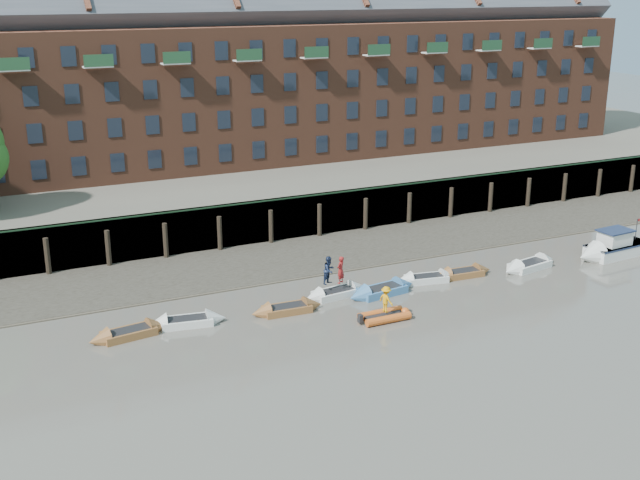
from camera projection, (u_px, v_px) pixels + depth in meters
ground at (460, 355)px, 42.19m from camera, size 220.00×220.00×0.00m
foreshore at (316, 255)px, 57.70m from camera, size 110.00×8.00×0.50m
mud_band at (337, 269)px, 54.77m from camera, size 110.00×1.60×0.10m
river_wall at (292, 218)px, 60.99m from camera, size 110.00×1.23×3.30m
bank_terrace at (233, 180)px, 72.73m from camera, size 110.00×28.00×3.20m
apartment_terrace at (225, 52)px, 70.13m from camera, size 80.60×15.56×20.98m
rowboat_0 at (129, 333)px, 44.24m from camera, size 4.67×1.95×1.31m
rowboat_1 at (187, 322)px, 45.75m from camera, size 4.63×2.01×1.30m
rowboat_2 at (287, 309)px, 47.52m from camera, size 4.46×1.50×1.28m
rowboat_3 at (336, 293)px, 49.93m from camera, size 4.61×1.81×1.30m
rowboat_4 at (382, 291)px, 50.28m from camera, size 5.01×2.05×1.41m
rowboat_5 at (426, 279)px, 52.41m from camera, size 4.39×1.95×1.23m
rowboat_6 at (463, 273)px, 53.37m from camera, size 4.31×1.48×1.23m
rowboat_7 at (530, 265)px, 54.79m from camera, size 4.95×2.23×1.39m
rib_tender at (386, 316)px, 46.56m from camera, size 3.11×1.47×0.54m
motor_launch at (608, 249)px, 56.87m from camera, size 6.25×2.46×2.52m
person_rower_a at (341, 270)px, 49.55m from camera, size 0.76×0.70×1.74m
person_rower_b at (329, 270)px, 49.42m from camera, size 1.08×1.01×1.78m
person_rib_crew at (386, 299)px, 46.16m from camera, size 0.82×1.13×1.56m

